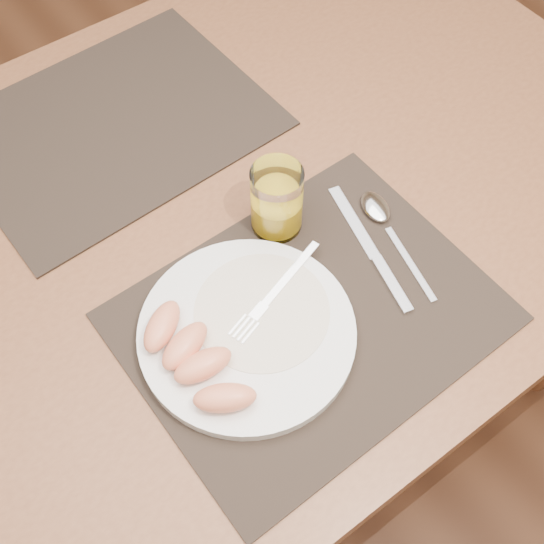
% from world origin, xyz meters
% --- Properties ---
extents(ground, '(5.00, 5.00, 0.00)m').
position_xyz_m(ground, '(0.00, 0.00, 0.00)').
color(ground, brown).
rests_on(ground, ground).
extents(table, '(1.40, 0.90, 0.75)m').
position_xyz_m(table, '(0.00, 0.00, 0.67)').
color(table, brown).
rests_on(table, ground).
extents(placemat_near, '(0.46, 0.36, 0.00)m').
position_xyz_m(placemat_near, '(0.01, -0.22, 0.75)').
color(placemat_near, '#2B221B').
rests_on(placemat_near, table).
extents(placemat_far, '(0.46, 0.37, 0.00)m').
position_xyz_m(placemat_far, '(-0.02, 0.22, 0.75)').
color(placemat_far, '#2B221B').
rests_on(placemat_far, table).
extents(plate, '(0.27, 0.27, 0.02)m').
position_xyz_m(plate, '(-0.07, -0.20, 0.76)').
color(plate, white).
rests_on(plate, placemat_near).
extents(plate_dressing, '(0.17, 0.17, 0.00)m').
position_xyz_m(plate_dressing, '(-0.04, -0.19, 0.77)').
color(plate_dressing, white).
rests_on(plate_dressing, plate).
extents(fork, '(0.17, 0.07, 0.00)m').
position_xyz_m(fork, '(-0.02, -0.18, 0.77)').
color(fork, silver).
rests_on(fork, plate).
extents(knife, '(0.06, 0.22, 0.01)m').
position_xyz_m(knife, '(0.14, -0.20, 0.76)').
color(knife, silver).
rests_on(knife, placemat_near).
extents(spoon, '(0.06, 0.19, 0.01)m').
position_xyz_m(spoon, '(0.19, -0.15, 0.76)').
color(spoon, silver).
rests_on(spoon, placemat_near).
extents(juice_glass, '(0.07, 0.07, 0.11)m').
position_xyz_m(juice_glass, '(0.07, -0.08, 0.80)').
color(juice_glass, white).
rests_on(juice_glass, placemat_near).
extents(grapefruit_wedges, '(0.09, 0.19, 0.03)m').
position_xyz_m(grapefruit_wedges, '(-0.14, -0.20, 0.78)').
color(grapefruit_wedges, '#F28D63').
rests_on(grapefruit_wedges, plate).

